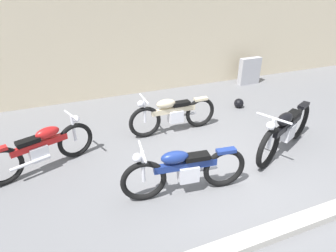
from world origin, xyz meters
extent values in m
plane|color=slate|center=(0.00, 0.00, 0.00)|extent=(40.00, 40.00, 0.00)
cube|color=beige|center=(0.00, 4.48, 1.71)|extent=(18.00, 0.30, 3.41)
cube|color=#B7B2A8|center=(0.00, -1.43, 0.06)|extent=(18.00, 0.24, 0.12)
cube|color=#9E9EA3|center=(3.13, 3.81, 0.42)|extent=(0.71, 0.21, 0.84)
sphere|color=black|center=(1.76, 2.33, 0.12)|extent=(0.25, 0.25, 0.25)
torus|color=black|center=(0.71, -0.09, 0.39)|extent=(0.75, 0.42, 0.79)
torus|color=black|center=(2.03, 0.52, 0.39)|extent=(0.75, 0.42, 0.79)
cube|color=silver|center=(1.42, 0.24, 0.41)|extent=(0.40, 0.34, 0.30)
cube|color=black|center=(1.37, 0.22, 0.59)|extent=(1.05, 0.57, 0.13)
ellipsoid|color=black|center=(1.19, 0.13, 0.78)|extent=(0.52, 0.40, 0.22)
cube|color=black|center=(1.54, 0.30, 0.73)|extent=(0.47, 0.36, 0.09)
cube|color=black|center=(2.03, 0.52, 0.76)|extent=(0.37, 0.26, 0.06)
cylinder|color=silver|center=(0.71, -0.09, 0.69)|extent=(0.06, 0.06, 0.59)
cylinder|color=silver|center=(0.71, -0.09, 0.99)|extent=(0.30, 0.58, 0.04)
sphere|color=silver|center=(0.63, -0.13, 0.88)|extent=(0.15, 0.15, 0.15)
cylinder|color=silver|center=(1.56, 0.45, 0.34)|extent=(0.71, 0.38, 0.06)
torus|color=black|center=(-1.00, 1.76, 0.36)|extent=(0.71, 0.09, 0.71)
torus|color=black|center=(0.31, 1.76, 0.36)|extent=(0.71, 0.09, 0.71)
cube|color=silver|center=(-0.30, 1.76, 0.37)|extent=(0.31, 0.19, 0.27)
cube|color=beige|center=(-0.35, 1.76, 0.53)|extent=(1.00, 0.10, 0.12)
ellipsoid|color=beige|center=(-0.52, 1.76, 0.71)|extent=(0.43, 0.19, 0.19)
cube|color=black|center=(-0.17, 1.76, 0.66)|extent=(0.39, 0.18, 0.08)
cube|color=beige|center=(0.31, 1.76, 0.69)|extent=(0.31, 0.12, 0.06)
cylinder|color=silver|center=(-1.00, 1.76, 0.62)|extent=(0.05, 0.05, 0.53)
cylinder|color=silver|center=(-1.00, 1.76, 0.89)|extent=(0.04, 0.56, 0.04)
sphere|color=silver|center=(-1.08, 1.76, 0.79)|extent=(0.14, 0.14, 0.14)
cylinder|color=silver|center=(-0.10, 1.88, 0.31)|extent=(0.68, 0.06, 0.06)
torus|color=black|center=(-2.46, 1.55, 0.35)|extent=(0.68, 0.32, 0.70)
torus|color=black|center=(-3.67, 1.11, 0.35)|extent=(0.68, 0.32, 0.70)
cube|color=silver|center=(-3.11, 1.31, 0.37)|extent=(0.35, 0.28, 0.27)
cube|color=#B21919|center=(-3.06, 1.33, 0.52)|extent=(0.95, 0.42, 0.11)
ellipsoid|color=#B21919|center=(-2.90, 1.39, 0.69)|extent=(0.46, 0.32, 0.19)
cube|color=black|center=(-3.22, 1.27, 0.64)|extent=(0.42, 0.29, 0.08)
cylinder|color=silver|center=(-2.46, 1.55, 0.61)|extent=(0.05, 0.05, 0.52)
cylinder|color=silver|center=(-2.46, 1.55, 0.87)|extent=(0.22, 0.53, 0.03)
sphere|color=silver|center=(-2.39, 1.57, 0.78)|extent=(0.13, 0.13, 0.13)
cylinder|color=silver|center=(-3.25, 1.14, 0.30)|extent=(0.65, 0.28, 0.06)
torus|color=black|center=(-1.62, -0.11, 0.36)|extent=(0.72, 0.18, 0.72)
torus|color=black|center=(-0.31, -0.28, 0.36)|extent=(0.72, 0.18, 0.72)
cube|color=silver|center=(-0.92, -0.20, 0.38)|extent=(0.34, 0.23, 0.27)
cube|color=navy|center=(-0.97, -0.19, 0.53)|extent=(1.01, 0.23, 0.12)
ellipsoid|color=navy|center=(-1.14, -0.17, 0.71)|extent=(0.45, 0.25, 0.20)
cube|color=black|center=(-0.79, -0.22, 0.66)|extent=(0.41, 0.22, 0.08)
cube|color=navy|center=(-0.31, -0.28, 0.69)|extent=(0.33, 0.16, 0.06)
cylinder|color=silver|center=(-1.62, -0.11, 0.63)|extent=(0.05, 0.05, 0.54)
cylinder|color=silver|center=(-1.62, -0.11, 0.90)|extent=(0.11, 0.57, 0.04)
sphere|color=silver|center=(-1.70, -0.10, 0.80)|extent=(0.14, 0.14, 0.14)
cylinder|color=silver|center=(-0.71, -0.11, 0.31)|extent=(0.69, 0.15, 0.06)
camera|label=1|loc=(-2.56, -3.46, 3.13)|focal=30.69mm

